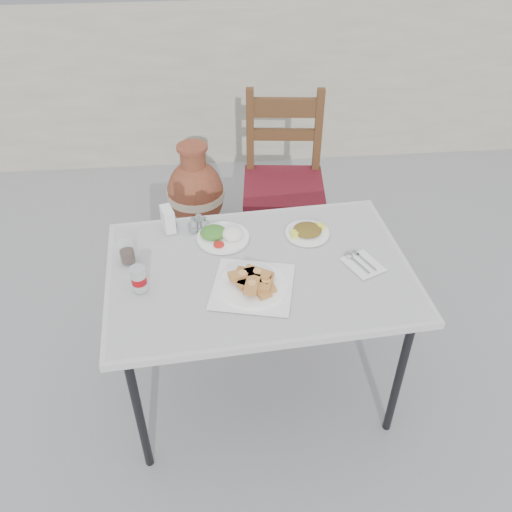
{
  "coord_description": "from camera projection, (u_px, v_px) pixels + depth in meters",
  "views": [
    {
      "loc": [
        -0.03,
        -1.65,
        2.21
      ],
      "look_at": [
        0.13,
        0.12,
        0.79
      ],
      "focal_mm": 38.0,
      "sensor_mm": 36.0,
      "label": 1
    }
  ],
  "objects": [
    {
      "name": "cutlery_napkin",
      "position": [
        361.0,
        262.0,
        2.27
      ],
      "size": [
        0.18,
        0.2,
        0.01
      ],
      "rotation": [
        0.0,
        0.0,
        0.43
      ],
      "color": "silver",
      "rests_on": "cafe_table"
    },
    {
      "name": "soda_can",
      "position": [
        139.0,
        279.0,
        2.11
      ],
      "size": [
        0.06,
        0.06,
        0.11
      ],
      "color": "silver",
      "rests_on": "cafe_table"
    },
    {
      "name": "pide_plate",
      "position": [
        253.0,
        281.0,
        2.14
      ],
      "size": [
        0.38,
        0.38,
        0.06
      ],
      "rotation": [
        0.0,
        0.0,
        -0.23
      ],
      "color": "silver",
      "rests_on": "cafe_table"
    },
    {
      "name": "chair",
      "position": [
        283.0,
        182.0,
        3.21
      ],
      "size": [
        0.51,
        0.51,
        1.06
      ],
      "rotation": [
        0.0,
        0.0,
        -0.11
      ],
      "color": "#3A240F",
      "rests_on": "ground"
    },
    {
      "name": "terracotta_urn",
      "position": [
        196.0,
        194.0,
        3.55
      ],
      "size": [
        0.38,
        0.38,
        0.66
      ],
      "color": "brown",
      "rests_on": "ground"
    },
    {
      "name": "back_wall",
      "position": [
        211.0,
        87.0,
        4.24
      ],
      "size": [
        6.0,
        0.25,
        1.2
      ],
      "primitive_type": "cube",
      "color": "#A8A18C",
      "rests_on": "ground"
    },
    {
      "name": "salad_chopped_plate",
      "position": [
        307.0,
        231.0,
        2.43
      ],
      "size": [
        0.2,
        0.2,
        0.04
      ],
      "color": "white",
      "rests_on": "cafe_table"
    },
    {
      "name": "cafe_table",
      "position": [
        259.0,
        277.0,
        2.29
      ],
      "size": [
        1.32,
        0.94,
        0.77
      ],
      "rotation": [
        0.0,
        0.0,
        0.07
      ],
      "color": "black",
      "rests_on": "ground"
    },
    {
      "name": "salad_rice_plate",
      "position": [
        222.0,
        235.0,
        2.4
      ],
      "size": [
        0.23,
        0.23,
        0.06
      ],
      "color": "white",
      "rests_on": "cafe_table"
    },
    {
      "name": "ground",
      "position": [
        231.0,
        397.0,
        2.67
      ],
      "size": [
        80.0,
        80.0,
        0.0
      ],
      "primitive_type": "plane",
      "color": "slate",
      "rests_on": "ground"
    },
    {
      "name": "cola_glass",
      "position": [
        127.0,
        254.0,
        2.26
      ],
      "size": [
        0.07,
        0.07,
        0.09
      ],
      "color": "white",
      "rests_on": "cafe_table"
    },
    {
      "name": "napkin_holder",
      "position": [
        168.0,
        219.0,
        2.43
      ],
      "size": [
        0.08,
        0.1,
        0.11
      ],
      "rotation": [
        0.0,
        0.0,
        0.29
      ],
      "color": "silver",
      "rests_on": "cafe_table"
    },
    {
      "name": "condiment_caddy",
      "position": [
        199.0,
        224.0,
        2.46
      ],
      "size": [
        0.1,
        0.09,
        0.07
      ],
      "rotation": [
        0.0,
        0.0,
        0.14
      ],
      "color": "#B3B2B9",
      "rests_on": "cafe_table"
    }
  ]
}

